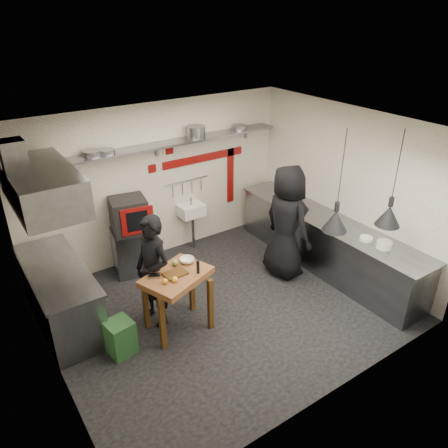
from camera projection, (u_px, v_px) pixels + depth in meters
floor at (225, 307)px, 6.80m from camera, size 5.00×5.00×0.00m
ceiling at (225, 130)px, 5.53m from camera, size 5.00×5.00×0.00m
wall_back at (158, 182)px, 7.71m from camera, size 5.00×0.04×2.80m
wall_front at (336, 303)px, 4.62m from camera, size 5.00×0.04×2.80m
wall_left at (42, 285)px, 4.92m from camera, size 0.04×4.20×2.80m
wall_right at (346, 190)px, 7.42m from camera, size 0.04×4.20×2.80m
red_band_horiz at (204, 158)px, 8.05m from camera, size 1.70×0.02×0.14m
red_band_vert at (230, 176)px, 8.56m from camera, size 0.14×0.02×1.10m
red_tile_a at (169, 150)px, 7.57m from camera, size 0.14×0.02×0.14m
red_tile_b at (152, 169)px, 7.52m from camera, size 0.14×0.02×0.14m
back_shelf at (160, 145)px, 7.25m from camera, size 4.60×0.34×0.04m
shelf_bracket_left at (40, 170)px, 6.46m from camera, size 0.04×0.06×0.24m
shelf_bracket_mid at (156, 149)px, 7.41m from camera, size 0.04×0.06×0.24m
shelf_bracket_right at (246, 132)px, 8.36m from camera, size 0.04×0.06×0.24m
pan_far_left at (92, 153)px, 6.65m from camera, size 0.30×0.30×0.09m
pan_mid_left at (106, 152)px, 6.77m from camera, size 0.31×0.31×0.07m
stock_pot at (196, 132)px, 7.55m from camera, size 0.37×0.37×0.20m
pan_right at (240, 127)px, 8.04m from camera, size 0.31×0.31×0.08m
oven_stand at (134, 249)px, 7.61m from camera, size 0.82×0.77×0.80m
combi_oven at (129, 215)px, 7.24m from camera, size 0.65×0.62×0.58m
oven_door at (138, 221)px, 7.05m from camera, size 0.53×0.13×0.46m
oven_glass at (137, 221)px, 7.04m from camera, size 0.34×0.08×0.34m
hand_sink at (191, 210)px, 8.14m from camera, size 0.46×0.34×0.22m
sink_tap at (191, 201)px, 8.06m from camera, size 0.03×0.03×0.14m
sink_drain at (193, 232)px, 8.31m from camera, size 0.06×0.06×0.66m
utensil_rail at (186, 181)px, 7.99m from camera, size 0.90×0.02×0.02m
counter_right at (326, 244)px, 7.67m from camera, size 0.70×3.80×0.90m
counter_right_top at (329, 220)px, 7.46m from camera, size 0.76×3.90×0.03m
plate_stack at (384, 245)px, 6.56m from camera, size 0.29×0.29×0.11m
small_bowl_right at (366, 239)px, 6.80m from camera, size 0.21×0.21×0.05m
counter_left at (61, 297)px, 6.30m from camera, size 0.70×1.90×0.90m
counter_left_top at (55, 270)px, 6.08m from camera, size 0.76×2.00×0.03m
extractor_hood at (42, 187)px, 5.55m from camera, size 0.78×1.60×0.50m
hood_duct at (14, 160)px, 5.24m from camera, size 0.28×0.28×0.50m
green_bin at (120, 337)px, 5.83m from camera, size 0.38×0.38×0.50m
prep_table at (178, 301)px, 6.18m from camera, size 1.09×0.92×0.92m
cutting_board at (175, 274)px, 5.96m from camera, size 0.33×0.24×0.02m
pepper_mill at (198, 267)px, 5.95m from camera, size 0.05×0.05×0.20m
lemon_a at (165, 281)px, 5.75m from camera, size 0.09×0.09×0.07m
lemon_b at (175, 279)px, 5.79m from camera, size 0.11×0.11×0.08m
veg_ball at (175, 263)px, 6.14m from camera, size 0.10×0.10×0.09m
steel_tray at (154, 276)px, 5.91m from camera, size 0.19×0.16×0.03m
bowl at (187, 260)px, 6.23m from camera, size 0.26×0.26×0.07m
heat_lamp_near at (340, 182)px, 5.94m from camera, size 0.43×0.43×1.49m
heat_lamp_far at (396, 179)px, 5.90m from camera, size 0.40×0.40×1.39m
chef_left at (153, 272)px, 6.15m from camera, size 0.56×0.71×1.71m
chef_right at (286, 222)px, 7.24m from camera, size 0.65×0.97×1.97m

